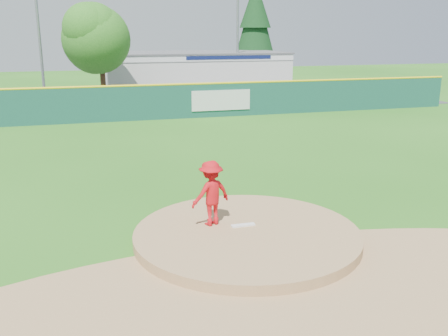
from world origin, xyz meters
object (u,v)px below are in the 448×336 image
object	(u,v)px
van	(158,94)
pool_building_grp	(194,71)
light_pole_left	(37,15)
conifer_tree	(255,26)
deciduous_tree	(100,38)
light_pole_right	(238,24)
pitcher	(211,193)

from	to	relation	value
van	pool_building_grp	bearing A→B (deg)	-14.01
light_pole_left	conifer_tree	bearing A→B (deg)	25.35
deciduous_tree	light_pole_left	world-z (taller)	light_pole_left
deciduous_tree	light_pole_right	world-z (taller)	light_pole_right
van	conifer_tree	size ratio (longest dim) A/B	0.52
pitcher	light_pole_right	bearing A→B (deg)	-128.54
pool_building_grp	conifer_tree	bearing A→B (deg)	29.78
pitcher	van	distance (m)	23.92
conifer_tree	light_pole_left	size ratio (longest dim) A/B	0.86
deciduous_tree	pitcher	bearing A→B (deg)	-87.01
pitcher	pool_building_grp	distance (m)	32.07
pool_building_grp	light_pole_left	world-z (taller)	light_pole_left
pitcher	light_pole_right	size ratio (longest dim) A/B	0.16
light_pole_left	pitcher	bearing A→B (deg)	-78.69
van	pitcher	bearing A→B (deg)	-170.14
light_pole_left	pool_building_grp	bearing A→B (deg)	22.60
deciduous_tree	conifer_tree	distance (m)	18.63
pool_building_grp	deciduous_tree	xyz separation A→B (m)	(-8.00, -6.99, 2.89)
pitcher	deciduous_tree	size ratio (longest dim) A/B	0.22
pool_building_grp	deciduous_tree	distance (m)	11.01
conifer_tree	light_pole_right	size ratio (longest dim) A/B	0.95
pool_building_grp	deciduous_tree	bearing A→B (deg)	-138.84
van	light_pole_left	world-z (taller)	light_pole_left
deciduous_tree	light_pole_left	distance (m)	4.72
pitcher	deciduous_tree	bearing A→B (deg)	-106.62
pool_building_grp	light_pole_left	size ratio (longest dim) A/B	1.38
conifer_tree	pitcher	bearing A→B (deg)	-111.22
van	light_pole_right	xyz separation A→B (m)	(7.31, 4.56, 4.84)
conifer_tree	light_pole_right	bearing A→B (deg)	-119.74
pitcher	pool_building_grp	size ratio (longest dim) A/B	0.11
pool_building_grp	conifer_tree	distance (m)	8.95
deciduous_tree	pool_building_grp	bearing A→B (deg)	41.16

